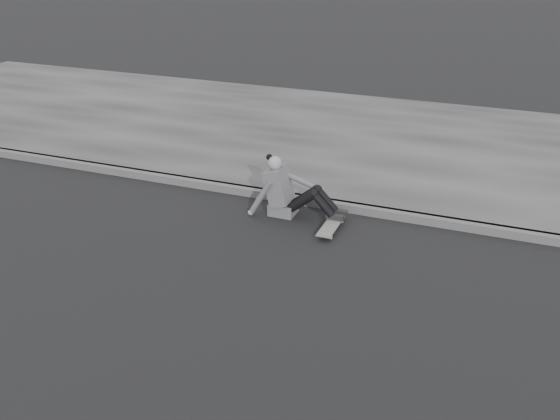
{
  "coord_description": "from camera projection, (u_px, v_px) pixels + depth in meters",
  "views": [
    {
      "loc": [
        1.96,
        -5.45,
        3.87
      ],
      "look_at": [
        -0.65,
        1.25,
        0.5
      ],
      "focal_mm": 40.0,
      "sensor_mm": 36.0,
      "label": 1
    }
  ],
  "objects": [
    {
      "name": "seated_woman",
      "position": [
        288.0,
        191.0,
        8.83
      ],
      "size": [
        1.38,
        0.46,
        0.88
      ],
      "color": "#57575A",
      "rests_on": "ground"
    },
    {
      "name": "ground",
      "position": [
        293.0,
        305.0,
        6.88
      ],
      "size": [
        80.0,
        80.0,
        0.0
      ],
      "primitive_type": "plane",
      "color": "black",
      "rests_on": "ground"
    },
    {
      "name": "sidewalk",
      "position": [
        397.0,
        144.0,
        11.58
      ],
      "size": [
        24.0,
        6.0,
        0.12
      ],
      "primitive_type": "cube",
      "color": "#3D3D3D",
      "rests_on": "ground"
    },
    {
      "name": "curb",
      "position": [
        355.0,
        208.0,
        9.03
      ],
      "size": [
        24.0,
        0.16,
        0.12
      ],
      "primitive_type": "cube",
      "color": "#535353",
      "rests_on": "ground"
    },
    {
      "name": "skateboard",
      "position": [
        331.0,
        225.0,
        8.5
      ],
      "size": [
        0.2,
        0.78,
        0.09
      ],
      "color": "#A4A49E",
      "rests_on": "ground"
    }
  ]
}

